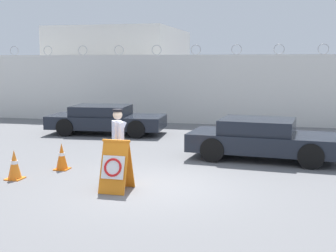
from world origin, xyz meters
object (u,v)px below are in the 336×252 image
(barricade_sign, at_px, (116,166))
(traffic_cone_far, at_px, (14,165))
(parked_car_front_coupe, at_px, (106,119))
(parked_car_rear_sedan, at_px, (263,139))
(traffic_cone_near, at_px, (62,156))
(security_guard, at_px, (118,142))

(barricade_sign, height_order, traffic_cone_far, barricade_sign)
(parked_car_front_coupe, height_order, parked_car_rear_sedan, parked_car_rear_sedan)
(barricade_sign, relative_size, traffic_cone_near, 1.61)
(security_guard, bearing_deg, traffic_cone_far, 67.89)
(traffic_cone_near, xyz_separation_m, traffic_cone_far, (-0.67, -1.22, 0.01))
(barricade_sign, height_order, traffic_cone_near, barricade_sign)
(barricade_sign, distance_m, traffic_cone_near, 2.68)
(traffic_cone_near, bearing_deg, traffic_cone_far, -118.75)
(security_guard, bearing_deg, parked_car_rear_sedan, -72.74)
(traffic_cone_near, xyz_separation_m, parked_car_front_coupe, (-1.10, 6.12, 0.23))
(parked_car_front_coupe, bearing_deg, traffic_cone_near, -83.55)
(barricade_sign, relative_size, parked_car_rear_sedan, 0.26)
(barricade_sign, xyz_separation_m, traffic_cone_far, (-2.79, 0.41, -0.21))
(traffic_cone_far, relative_size, parked_car_front_coupe, 0.16)
(traffic_cone_near, distance_m, parked_car_front_coupe, 6.22)
(security_guard, height_order, parked_car_front_coupe, security_guard)
(traffic_cone_near, bearing_deg, parked_car_front_coupe, 100.20)
(security_guard, xyz_separation_m, traffic_cone_far, (-2.58, -0.35, -0.62))
(traffic_cone_near, bearing_deg, security_guard, -24.42)
(traffic_cone_far, bearing_deg, barricade_sign, -8.35)
(parked_car_front_coupe, distance_m, parked_car_rear_sedan, 7.18)
(traffic_cone_near, height_order, parked_car_front_coupe, parked_car_front_coupe)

